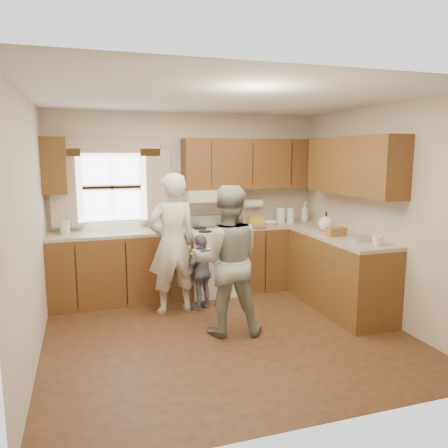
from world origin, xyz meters
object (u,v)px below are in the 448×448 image
object	(u,v)px
woman_left	(172,244)
stove	(215,260)
woman_right	(227,260)
child	(202,272)

from	to	relation	value
woman_left	stove	bearing A→B (deg)	-149.54
woman_left	woman_right	size ratio (longest dim) A/B	1.06
stove	child	size ratio (longest dim) A/B	1.11
stove	woman_left	distance (m)	1.01
stove	woman_left	size ratio (longest dim) A/B	0.62
child	woman_left	bearing A→B (deg)	-31.75
woman_left	child	world-z (taller)	woman_left
stove	woman_right	bearing A→B (deg)	-101.40
stove	woman_right	xyz separation A→B (m)	(-0.28, -1.39, 0.34)
woman_left	woman_right	world-z (taller)	woman_left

